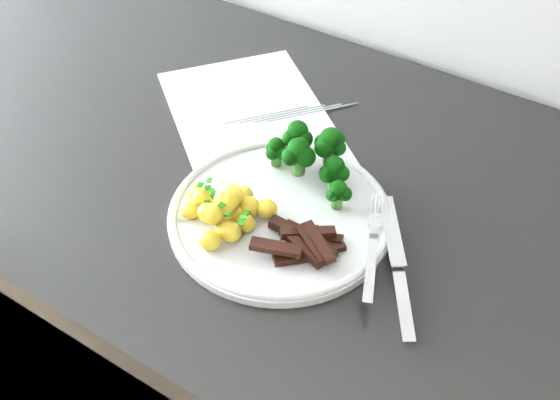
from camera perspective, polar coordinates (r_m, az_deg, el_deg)
The scene contains 8 objects.
counter at distance 1.21m, azimuth -0.03°, elevation -14.41°, with size 2.50×0.63×0.94m.
recipe_paper at distance 0.94m, azimuth -2.48°, elevation 7.06°, with size 0.35×0.34×0.00m.
plate at distance 0.78m, azimuth 0.00°, elevation -1.18°, with size 0.26×0.26×0.01m.
broccoli at distance 0.81m, azimuth 2.78°, elevation 3.93°, with size 0.13×0.09×0.06m.
potatoes at distance 0.77m, azimuth -4.50°, elevation -0.81°, with size 0.11×0.10×0.04m.
beef_strips at distance 0.74m, azimuth 2.15°, elevation -3.57°, with size 0.09×0.08×0.02m.
fork at distance 0.74m, azimuth 7.80°, elevation -4.25°, with size 0.07×0.15×0.01m.
knife at distance 0.73m, azimuth 10.03°, elevation -6.76°, with size 0.12×0.18×0.02m.
Camera 1 is at (0.27, 1.13, 1.50)m, focal length 43.37 mm.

